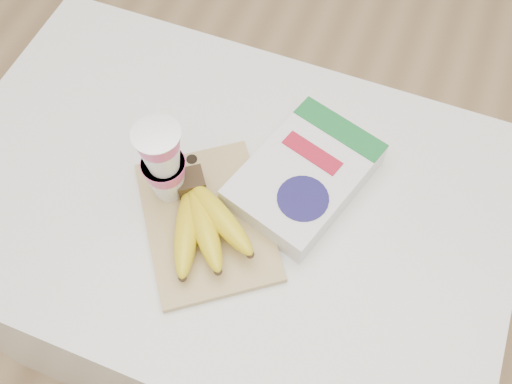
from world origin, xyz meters
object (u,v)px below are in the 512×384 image
at_px(yogurt_stack, 163,162).
at_px(bananas, 203,221).
at_px(table, 230,272).
at_px(cutting_board, 207,221).
at_px(cereal_box, 304,176).

bearing_deg(yogurt_stack, bananas, -28.07).
relative_size(table, cutting_board, 3.68).
bearing_deg(bananas, table, 91.19).
distance_m(cutting_board, bananas, 0.04).
bearing_deg(cereal_box, yogurt_stack, -135.92).
xyz_separation_m(bananas, cereal_box, (0.13, 0.15, -0.01)).
bearing_deg(cutting_board, table, 53.22).
relative_size(table, yogurt_stack, 5.78).
bearing_deg(table, cereal_box, 28.51).
bearing_deg(cereal_box, cutting_board, -116.78).
bearing_deg(yogurt_stack, table, 23.70).
distance_m(cutting_board, yogurt_stack, 0.13).
height_order(table, bananas, bananas).
bearing_deg(cutting_board, bananas, -119.37).
xyz_separation_m(cutting_board, cereal_box, (0.13, 0.13, 0.02)).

